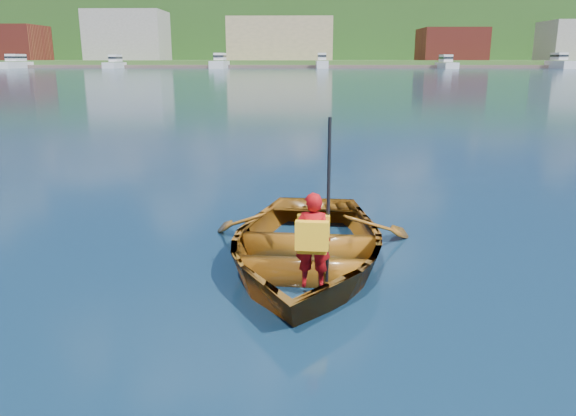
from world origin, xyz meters
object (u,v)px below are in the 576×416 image
rowboat (305,245)px  dock (296,67)px  marina_yachts (268,63)px  child_paddler (313,239)px

rowboat → dock: (-1.42, 148.24, 0.14)m
rowboat → marina_yachts: (-8.57, 143.58, 1.09)m
rowboat → dock: dock is taller
rowboat → child_paddler: bearing=-85.2°
dock → marina_yachts: marina_yachts is taller
rowboat → dock: 148.24m
child_paddler → dock: bearing=90.6°
child_paddler → marina_yachts: bearing=93.4°
marina_yachts → rowboat: bearing=-86.6°
rowboat → child_paddler: (0.08, -0.91, 0.37)m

